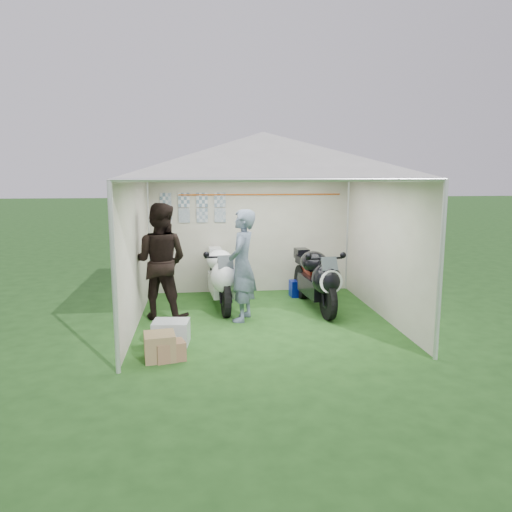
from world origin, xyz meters
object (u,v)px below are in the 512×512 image
object	(u,v)px
equipment_box	(318,284)
motorcycle_white	(221,275)
crate_0	(171,332)
person_dark_jacket	(160,261)
person_blue_jacket	(242,266)
crate_3	(170,351)
crate_2	(165,328)
motorcycle_black	(317,277)
crate_1	(160,346)
canopy_tent	(263,160)
paddock_stand	(301,288)

from	to	relation	value
equipment_box	motorcycle_white	bearing A→B (deg)	-163.22
crate_0	person_dark_jacket	bearing A→B (deg)	99.76
person_dark_jacket	equipment_box	xyz separation A→B (m)	(2.92, 1.12, -0.71)
motorcycle_white	person_blue_jacket	bearing A→B (deg)	-73.97
equipment_box	crate_3	xyz separation A→B (m)	(-2.67, -3.06, -0.12)
person_dark_jacket	person_blue_jacket	bearing A→B (deg)	-174.78
motorcycle_white	crate_2	xyz separation A→B (m)	(-0.90, -1.46, -0.48)
equipment_box	crate_2	world-z (taller)	equipment_box
motorcycle_white	motorcycle_black	size ratio (longest dim) A/B	1.00
equipment_box	crate_0	world-z (taller)	equipment_box
equipment_box	crate_1	xyz separation A→B (m)	(-2.80, -3.02, -0.07)
crate_3	canopy_tent	bearing A→B (deg)	50.10
crate_3	paddock_stand	bearing A→B (deg)	53.03
paddock_stand	person_blue_jacket	bearing A→B (deg)	-131.20
person_blue_jacket	crate_3	bearing A→B (deg)	-13.15
person_blue_jacket	crate_2	bearing A→B (deg)	-42.53
motorcycle_white	crate_3	bearing A→B (deg)	-111.71
motorcycle_black	crate_0	size ratio (longest dim) A/B	4.27
canopy_tent	crate_2	distance (m)	2.98
crate_0	crate_1	bearing A→B (deg)	-100.77
paddock_stand	canopy_tent	bearing A→B (deg)	-123.19
crate_2	crate_1	bearing A→B (deg)	-89.57
person_dark_jacket	crate_0	world-z (taller)	person_dark_jacket
person_dark_jacket	canopy_tent	bearing A→B (deg)	-171.82
motorcycle_black	crate_1	size ratio (longest dim) A/B	5.49
canopy_tent	person_blue_jacket	bearing A→B (deg)	-176.85
crate_0	crate_3	xyz separation A→B (m)	(0.02, -0.63, -0.04)
motorcycle_black	canopy_tent	bearing A→B (deg)	-160.12
motorcycle_black	paddock_stand	bearing A→B (deg)	90.00
motorcycle_black	paddock_stand	size ratio (longest dim) A/B	5.06
motorcycle_black	paddock_stand	distance (m)	1.05
canopy_tent	crate_2	size ratio (longest dim) A/B	19.69
crate_3	person_dark_jacket	bearing A→B (deg)	97.21
equipment_box	crate_2	size ratio (longest dim) A/B	1.68
canopy_tent	person_blue_jacket	size ratio (longest dim) A/B	3.13
paddock_stand	person_dark_jacket	xyz separation A→B (m)	(-2.58, -1.16, 0.79)
paddock_stand	person_blue_jacket	world-z (taller)	person_blue_jacket
person_blue_jacket	crate_1	size ratio (longest dim) A/B	4.69
person_dark_jacket	crate_1	xyz separation A→B (m)	(0.11, -1.90, -0.78)
paddock_stand	person_blue_jacket	xyz separation A→B (m)	(-1.26, -1.44, 0.75)
person_dark_jacket	motorcycle_white	bearing A→B (deg)	-134.41
paddock_stand	crate_3	size ratio (longest dim) A/B	1.13
canopy_tent	equipment_box	bearing A→B (deg)	47.44
canopy_tent	person_dark_jacket	world-z (taller)	canopy_tent
motorcycle_white	motorcycle_black	world-z (taller)	same
crate_1	motorcycle_white	bearing A→B (deg)	69.93
equipment_box	crate_1	bearing A→B (deg)	-132.87
canopy_tent	motorcycle_black	bearing A→B (deg)	24.62
person_dark_jacket	crate_3	xyz separation A→B (m)	(0.25, -1.94, -0.83)
motorcycle_white	paddock_stand	xyz separation A→B (m)	(1.57, 0.62, -0.42)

